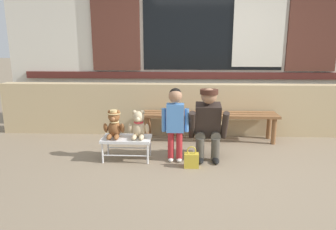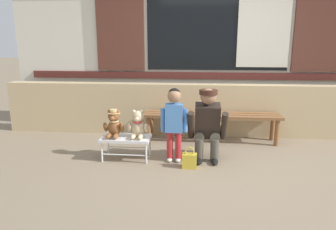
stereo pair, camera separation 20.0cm
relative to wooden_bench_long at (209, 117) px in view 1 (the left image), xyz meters
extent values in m
plane|color=#84725B|center=(0.09, -1.06, -0.37)|extent=(60.00, 60.00, 0.00)
cube|color=tan|center=(0.09, 0.37, 0.05)|extent=(7.12, 0.25, 0.85)
cube|color=silver|center=(0.09, 0.89, 1.23)|extent=(7.26, 0.20, 3.20)
cube|color=#56231E|center=(0.09, 0.77, 0.58)|extent=(6.68, 0.04, 0.12)
cube|color=black|center=(0.09, 0.78, 1.38)|extent=(2.40, 0.03, 1.40)
cube|color=silver|center=(0.86, 0.76, 1.38)|extent=(0.86, 0.02, 1.29)
cube|color=#562D23|center=(-1.59, 0.77, 1.38)|extent=(0.84, 0.05, 1.43)
cube|color=#562D23|center=(1.77, 0.77, 1.38)|extent=(0.84, 0.05, 1.43)
cube|color=brown|center=(0.00, -0.14, 0.05)|extent=(2.10, 0.11, 0.04)
cube|color=brown|center=(0.00, 0.00, 0.05)|extent=(2.10, 0.11, 0.04)
cube|color=brown|center=(0.00, 0.14, 0.05)|extent=(2.10, 0.11, 0.04)
cylinder|color=brown|center=(-0.97, -0.14, -0.17)|extent=(0.07, 0.07, 0.40)
cylinder|color=brown|center=(-0.97, 0.14, -0.17)|extent=(0.07, 0.07, 0.40)
cylinder|color=brown|center=(0.97, -0.14, -0.17)|extent=(0.07, 0.07, 0.40)
cylinder|color=brown|center=(0.97, 0.14, -0.17)|extent=(0.07, 0.07, 0.40)
cube|color=silver|center=(-1.15, -0.88, -0.09)|extent=(0.64, 0.36, 0.04)
cylinder|color=silver|center=(-1.44, -1.03, -0.24)|extent=(0.02, 0.02, 0.26)
cylinder|color=silver|center=(-1.44, -0.73, -0.24)|extent=(0.02, 0.02, 0.26)
cylinder|color=silver|center=(-0.86, -1.03, -0.24)|extent=(0.02, 0.02, 0.26)
cylinder|color=silver|center=(-0.86, -0.73, -0.24)|extent=(0.02, 0.02, 0.26)
cylinder|color=silver|center=(-1.15, -1.03, -0.27)|extent=(0.58, 0.02, 0.02)
cylinder|color=silver|center=(-1.15, -0.73, -0.27)|extent=(0.58, 0.02, 0.02)
ellipsoid|color=brown|center=(-1.31, -0.86, 0.04)|extent=(0.17, 0.14, 0.22)
sphere|color=brown|center=(-1.31, -0.87, 0.20)|extent=(0.15, 0.15, 0.15)
sphere|color=#AE6E42|center=(-1.31, -0.92, 0.19)|extent=(0.06, 0.06, 0.06)
sphere|color=brown|center=(-1.36, -0.86, 0.26)|extent=(0.06, 0.06, 0.06)
ellipsoid|color=brown|center=(-1.42, -0.89, 0.06)|extent=(0.06, 0.11, 0.16)
ellipsoid|color=brown|center=(-1.35, -0.97, -0.04)|extent=(0.06, 0.15, 0.06)
sphere|color=brown|center=(-1.25, -0.86, 0.26)|extent=(0.06, 0.06, 0.06)
ellipsoid|color=brown|center=(-1.20, -0.89, 0.06)|extent=(0.06, 0.11, 0.16)
ellipsoid|color=brown|center=(-1.26, -0.97, -0.04)|extent=(0.06, 0.15, 0.06)
torus|color=#D6B775|center=(-1.31, -0.86, 0.13)|extent=(0.13, 0.13, 0.02)
cylinder|color=#D6B775|center=(-1.31, -0.86, 0.24)|extent=(0.17, 0.17, 0.01)
cylinder|color=#D6B775|center=(-1.31, -0.86, 0.27)|extent=(0.10, 0.10, 0.04)
ellipsoid|color=#CCB289|center=(-0.99, -0.86, 0.04)|extent=(0.17, 0.14, 0.22)
sphere|color=#CCB289|center=(-0.99, -0.87, 0.20)|extent=(0.15, 0.15, 0.15)
sphere|color=#FFEEBB|center=(-0.99, -0.92, 0.19)|extent=(0.06, 0.06, 0.06)
sphere|color=#CCB289|center=(-1.04, -0.86, 0.26)|extent=(0.06, 0.06, 0.06)
ellipsoid|color=#CCB289|center=(-1.10, -0.89, 0.06)|extent=(0.06, 0.11, 0.16)
ellipsoid|color=#CCB289|center=(-1.03, -0.97, -0.04)|extent=(0.06, 0.15, 0.06)
sphere|color=#CCB289|center=(-0.93, -0.86, 0.26)|extent=(0.06, 0.06, 0.06)
ellipsoid|color=#CCB289|center=(-0.88, -0.89, 0.06)|extent=(0.06, 0.11, 0.16)
ellipsoid|color=#CCB289|center=(-0.94, -0.97, -0.04)|extent=(0.06, 0.15, 0.06)
torus|color=red|center=(-0.99, -0.86, 0.13)|extent=(0.13, 0.13, 0.02)
cylinder|color=#B7282D|center=(-0.57, -0.91, -0.15)|extent=(0.08, 0.08, 0.36)
ellipsoid|color=silver|center=(-0.57, -0.93, -0.35)|extent=(0.07, 0.12, 0.05)
cylinder|color=#B7282D|center=(-0.46, -0.91, -0.15)|extent=(0.08, 0.08, 0.36)
ellipsoid|color=silver|center=(-0.46, -0.93, -0.35)|extent=(0.07, 0.12, 0.05)
cube|color=#4C84CC|center=(-0.51, -0.91, 0.21)|extent=(0.22, 0.15, 0.36)
cylinder|color=#4C84CC|center=(-0.66, -0.91, 0.18)|extent=(0.06, 0.06, 0.30)
cylinder|color=#4C84CC|center=(-0.37, -0.91, 0.18)|extent=(0.06, 0.06, 0.30)
sphere|color=#9E7051|center=(-0.51, -0.91, 0.49)|extent=(0.17, 0.17, 0.17)
sphere|color=black|center=(-0.51, -0.90, 0.51)|extent=(0.16, 0.16, 0.16)
cylinder|color=#4C473D|center=(-0.19, -0.88, -0.22)|extent=(0.11, 0.11, 0.30)
cylinder|color=#4C473D|center=(-0.19, -0.74, -0.05)|extent=(0.13, 0.32, 0.13)
ellipsoid|color=black|center=(-0.19, -0.96, -0.34)|extent=(0.09, 0.20, 0.06)
cylinder|color=#4C473D|center=(0.01, -0.88, -0.22)|extent=(0.11, 0.11, 0.30)
cylinder|color=#4C473D|center=(0.01, -0.74, -0.05)|extent=(0.13, 0.32, 0.13)
ellipsoid|color=black|center=(0.01, -0.96, -0.34)|extent=(0.09, 0.20, 0.06)
cube|color=#2D231E|center=(-0.09, -0.77, 0.15)|extent=(0.32, 0.30, 0.47)
cylinder|color=#2D231E|center=(-0.30, -0.87, 0.11)|extent=(0.08, 0.28, 0.40)
cylinder|color=#2D231E|center=(0.12, -0.87, 0.11)|extent=(0.08, 0.28, 0.40)
sphere|color=#9E7051|center=(-0.09, -0.84, 0.48)|extent=(0.20, 0.20, 0.20)
cylinder|color=#422319|center=(-0.09, -0.84, 0.53)|extent=(0.23, 0.23, 0.06)
cube|color=brown|center=(0.10, -0.68, 0.01)|extent=(0.10, 0.22, 0.16)
cube|color=gold|center=(-0.30, -1.11, -0.28)|extent=(0.18, 0.11, 0.18)
torus|color=gold|center=(-0.30, -1.11, -0.16)|extent=(0.11, 0.01, 0.11)
camera|label=1|loc=(-0.42, -4.67, 1.12)|focal=32.67mm
camera|label=2|loc=(-0.22, -4.66, 1.12)|focal=32.67mm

